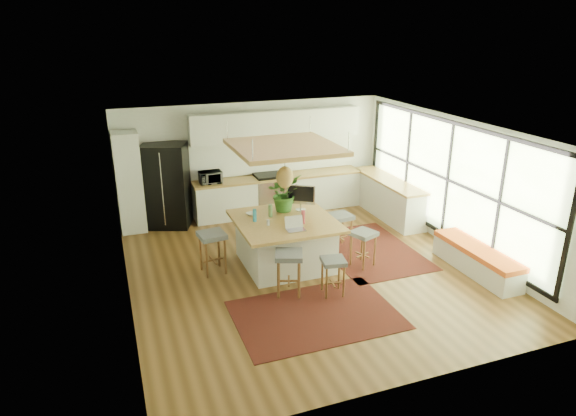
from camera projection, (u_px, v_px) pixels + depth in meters
name	position (u px, v px, depth m)	size (l,w,h in m)	color
floor	(307.00, 269.00, 9.67)	(7.00, 7.00, 0.00)	#513517
ceiling	(309.00, 129.00, 8.75)	(7.00, 7.00, 0.00)	white
wall_back	(253.00, 158.00, 12.30)	(6.50, 6.50, 0.00)	silver
wall_front	(417.00, 293.00, 6.12)	(6.50, 6.50, 0.00)	silver
wall_left	(122.00, 226.00, 8.16)	(7.00, 7.00, 0.00)	silver
wall_right	(456.00, 184.00, 10.26)	(7.00, 7.00, 0.00)	silver
window_wall	(455.00, 182.00, 10.23)	(0.10, 6.20, 2.60)	black
pantry	(129.00, 183.00, 11.14)	(0.55, 0.60, 2.25)	silver
back_counter_base	(279.00, 195.00, 12.50)	(4.20, 0.60, 0.88)	silver
back_counter_top	(279.00, 177.00, 12.35)	(4.24, 0.64, 0.05)	olive
backsplash	(275.00, 156.00, 12.46)	(4.20, 0.02, 0.80)	white
upper_cabinets	(277.00, 125.00, 12.04)	(4.20, 0.34, 0.70)	silver
range	(270.00, 193.00, 12.40)	(0.76, 0.62, 1.00)	#A5A5AA
right_counter_base	(388.00, 198.00, 12.23)	(0.60, 2.50, 0.88)	silver
right_counter_top	(389.00, 180.00, 12.08)	(0.64, 2.54, 0.05)	olive
window_bench	(477.00, 260.00, 9.48)	(0.52, 2.00, 0.50)	silver
ceiling_panel	(285.00, 162.00, 9.23)	(1.86, 1.86, 0.80)	olive
rug_near	(316.00, 315.00, 8.15)	(2.60, 1.80, 0.01)	black
rug_right	(368.00, 250.00, 10.47)	(1.80, 2.60, 0.01)	black
fridge	(167.00, 187.00, 11.48)	(0.96, 0.75, 1.93)	black
island	(285.00, 242.00, 9.72)	(1.85, 1.85, 0.93)	olive
stool_near_left	(289.00, 275.00, 8.68)	(0.46, 0.46, 0.78)	#4E5156
stool_near_right	(333.00, 276.00, 8.67)	(0.39, 0.39, 0.67)	#4E5156
stool_right_front	(363.00, 249.00, 9.70)	(0.42, 0.42, 0.71)	#4E5156
stool_right_back	(340.00, 232.00, 10.47)	(0.44, 0.44, 0.75)	#4E5156
stool_left_side	(213.00, 255.00, 9.44)	(0.47, 0.47, 0.80)	#4E5156
laptop	(296.00, 224.00, 9.03)	(0.34, 0.36, 0.25)	#A5A5AA
monitor	(301.00, 198.00, 9.96)	(0.57, 0.20, 0.53)	#A5A5AA
microwave	(210.00, 176.00, 11.72)	(0.51, 0.28, 0.34)	#A5A5AA
island_plant	(284.00, 197.00, 9.95)	(0.64, 0.72, 0.56)	#1E4C19
island_bowl	(251.00, 214.00, 9.78)	(0.20, 0.20, 0.05)	white
island_bottle_0	(255.00, 217.00, 9.44)	(0.07, 0.07, 0.19)	teal
island_bottle_1	(267.00, 220.00, 9.27)	(0.07, 0.07, 0.19)	silver
island_bottle_2	(303.00, 219.00, 9.35)	(0.07, 0.07, 0.19)	#A93845
island_bottle_3	(301.00, 212.00, 9.69)	(0.07, 0.07, 0.19)	white
island_bottle_4	(271.00, 212.00, 9.69)	(0.07, 0.07, 0.19)	#527B49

